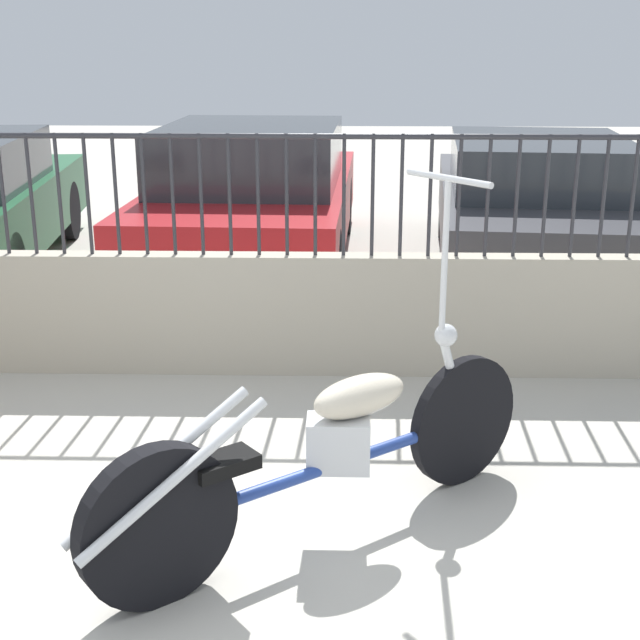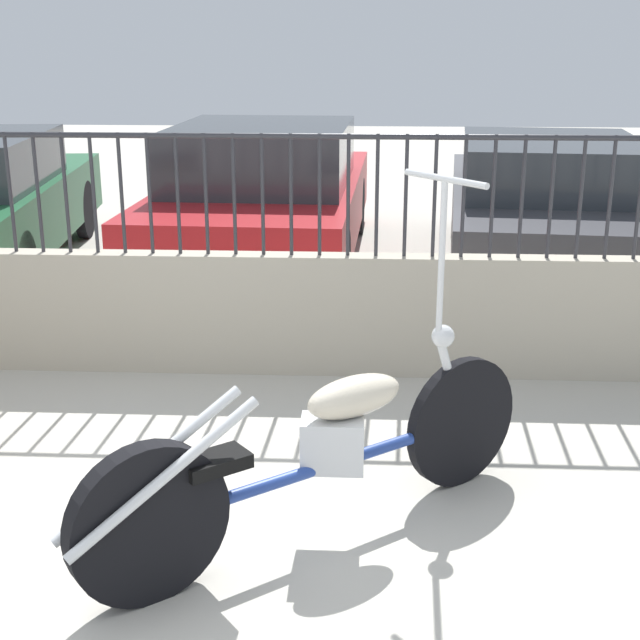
# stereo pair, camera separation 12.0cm
# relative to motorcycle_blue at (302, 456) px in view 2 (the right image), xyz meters

# --- Properties ---
(ground_plane) EXTENTS (40.00, 40.00, 0.00)m
(ground_plane) POSITION_rel_motorcycle_blue_xyz_m (-0.76, -0.53, -0.42)
(ground_plane) COLOR #B7B2A5
(low_wall) EXTENTS (9.31, 0.18, 0.81)m
(low_wall) POSITION_rel_motorcycle_blue_xyz_m (-0.76, 2.13, -0.01)
(low_wall) COLOR #B2A893
(low_wall) RESTS_ON ground_plane
(fence_railing) EXTENTS (9.31, 0.04, 0.78)m
(fence_railing) POSITION_rel_motorcycle_blue_xyz_m (-0.76, 2.13, 0.91)
(fence_railing) COLOR #2D2D33
(fence_railing) RESTS_ON low_wall
(motorcycle_blue) EXTENTS (1.95, 1.57, 1.58)m
(motorcycle_blue) POSITION_rel_motorcycle_blue_xyz_m (0.00, 0.00, 0.00)
(motorcycle_blue) COLOR black
(motorcycle_blue) RESTS_ON ground_plane
(car_red) EXTENTS (1.97, 4.66, 1.37)m
(car_red) POSITION_rel_motorcycle_blue_xyz_m (-0.72, 5.12, 0.27)
(car_red) COLOR black
(car_red) RESTS_ON ground_plane
(car_dark_grey) EXTENTS (2.14, 4.60, 1.28)m
(car_dark_grey) POSITION_rel_motorcycle_blue_xyz_m (1.95, 4.88, 0.24)
(car_dark_grey) COLOR black
(car_dark_grey) RESTS_ON ground_plane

